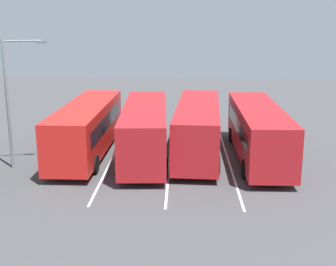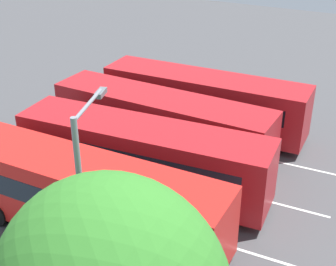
# 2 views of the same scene
# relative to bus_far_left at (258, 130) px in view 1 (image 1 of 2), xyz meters

# --- Properties ---
(ground_plane) EXTENTS (73.87, 73.87, 0.00)m
(ground_plane) POSITION_rel_bus_far_left_xyz_m (-0.09, 5.16, -1.71)
(ground_plane) COLOR #424244
(bus_far_left) EXTENTS (11.12, 2.93, 3.09)m
(bus_far_left) POSITION_rel_bus_far_left_xyz_m (0.00, 0.00, 0.00)
(bus_far_left) COLOR #AD191E
(bus_far_left) RESTS_ON ground
(bus_center_left) EXTENTS (11.08, 2.76, 3.09)m
(bus_center_left) POSITION_rel_bus_far_left_xyz_m (0.65, 3.53, 0.00)
(bus_center_left) COLOR #AD191E
(bus_center_left) RESTS_ON ground
(bus_center_right) EXTENTS (11.20, 3.41, 3.09)m
(bus_center_right) POSITION_rel_bus_far_left_xyz_m (-0.18, 6.66, 0.00)
(bus_center_right) COLOR #AD191E
(bus_center_right) RESTS_ON ground
(bus_far_right) EXTENTS (11.09, 2.80, 3.09)m
(bus_far_right) POSITION_rel_bus_far_left_xyz_m (0.11, 10.21, 0.00)
(bus_far_right) COLOR red
(bus_far_right) RESTS_ON ground
(pedestrian) EXTENTS (0.33, 0.33, 1.74)m
(pedestrian) POSITION_rel_bus_far_left_xyz_m (6.68, 7.59, -0.68)
(pedestrian) COLOR #232833
(pedestrian) RESTS_ON ground
(street_lamp) EXTENTS (0.84, 2.26, 7.03)m
(street_lamp) POSITION_rel_bus_far_left_xyz_m (-2.70, 13.55, 2.36)
(street_lamp) COLOR gray
(street_lamp) RESTS_ON ground
(lane_stripe_outer_left) EXTENTS (15.57, 0.79, 0.01)m
(lane_stripe_outer_left) POSITION_rel_bus_far_left_xyz_m (-0.09, 1.73, -1.71)
(lane_stripe_outer_left) COLOR silver
(lane_stripe_outer_left) RESTS_ON ground
(lane_stripe_inner_left) EXTENTS (15.57, 0.79, 0.01)m
(lane_stripe_inner_left) POSITION_rel_bus_far_left_xyz_m (-0.09, 5.16, -1.71)
(lane_stripe_inner_left) COLOR silver
(lane_stripe_inner_left) RESTS_ON ground
(lane_stripe_inner_right) EXTENTS (15.57, 0.79, 0.01)m
(lane_stripe_inner_right) POSITION_rel_bus_far_left_xyz_m (-0.09, 8.59, -1.71)
(lane_stripe_inner_right) COLOR silver
(lane_stripe_inner_right) RESTS_ON ground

